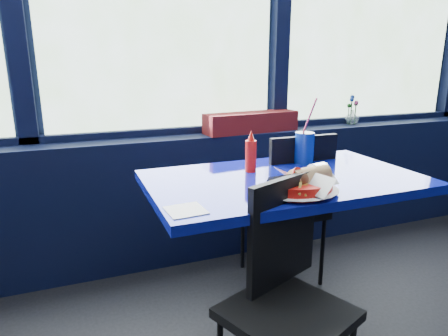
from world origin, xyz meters
TOP-DOWN VIEW (x-y plane):
  - window_sill at (0.00, 2.87)m, footprint 5.00×0.26m
  - near_table at (0.30, 2.00)m, footprint 1.20×0.70m
  - chair_near_front at (0.10, 1.62)m, footprint 0.50×0.50m
  - chair_near_back at (0.53, 2.32)m, footprint 0.40×0.40m
  - planter_box at (0.53, 2.84)m, footprint 0.64×0.22m
  - flower_vase at (1.34, 2.86)m, footprint 0.12×0.12m
  - food_basket at (0.25, 1.77)m, footprint 0.32×0.32m
  - ketchup_bottle at (0.20, 2.14)m, footprint 0.05×0.05m
  - soda_cup at (0.51, 2.18)m, footprint 0.10×0.10m
  - napkin at (-0.22, 1.76)m, footprint 0.14×0.14m

SIDE VIEW (x-z plane):
  - window_sill at x=0.00m, z-range 0.00..0.80m
  - chair_near_front at x=0.10m, z-range 0.06..0.91m
  - chair_near_back at x=0.53m, z-range 0.07..0.95m
  - near_table at x=0.30m, z-range 0.19..0.94m
  - napkin at x=-0.22m, z-range 0.75..0.75m
  - food_basket at x=0.25m, z-range 0.74..0.84m
  - soda_cup at x=0.51m, z-range 0.67..0.99m
  - ketchup_bottle at x=0.20m, z-range 0.74..0.93m
  - planter_box at x=0.53m, z-range 0.80..0.93m
  - flower_vase at x=1.34m, z-range 0.76..0.97m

